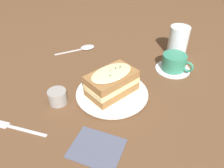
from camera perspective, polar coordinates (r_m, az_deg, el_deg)
ground_plane at (r=0.70m, az=1.11°, el=-3.48°), size 2.40×2.40×0.00m
dinner_plate at (r=0.70m, az=0.00°, el=-2.38°), size 0.23×0.23×0.01m
sandwich at (r=0.68m, az=-0.06°, el=0.46°), size 0.16×0.18×0.08m
teacup_with_saucer at (r=0.84m, az=15.92°, el=5.32°), size 0.14×0.13×0.06m
water_glass at (r=0.94m, az=16.89°, el=10.74°), size 0.08×0.08×0.12m
fork at (r=0.68m, az=-25.64°, el=-9.77°), size 0.19×0.02×0.00m
spoon at (r=0.97m, az=-6.97°, el=9.41°), size 0.15×0.13×0.01m
napkin at (r=0.57m, az=-4.02°, el=-16.33°), size 0.14×0.12×0.00m
condiment_pot at (r=0.69m, az=-14.02°, el=-3.27°), size 0.06×0.06×0.04m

